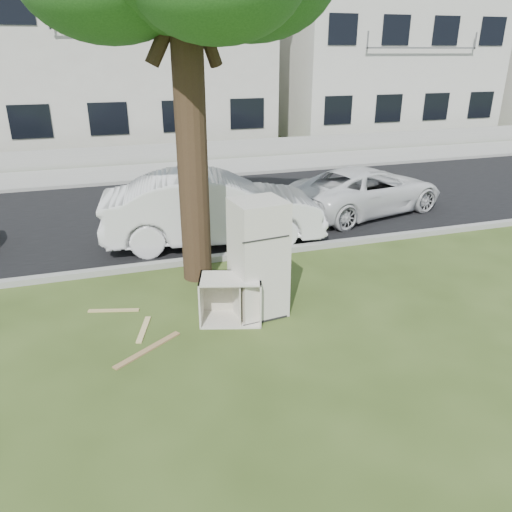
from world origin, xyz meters
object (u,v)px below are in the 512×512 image
object	(u,v)px
car_center	(213,208)
cabinet	(231,299)
car_right	(367,190)
fridge	(258,258)

from	to	relation	value
car_center	cabinet	bearing A→B (deg)	177.93
car_right	fridge	bearing A→B (deg)	120.64
car_right	car_center	bearing A→B (deg)	88.46
fridge	car_right	bearing A→B (deg)	37.95
fridge	car_center	world-z (taller)	fridge
cabinet	car_right	world-z (taller)	car_right
car_center	car_right	xyz separation A→B (m)	(4.36, 0.97, -0.19)
fridge	cabinet	size ratio (longest dim) A/B	1.99
cabinet	fridge	bearing A→B (deg)	31.09
fridge	cabinet	world-z (taller)	fridge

